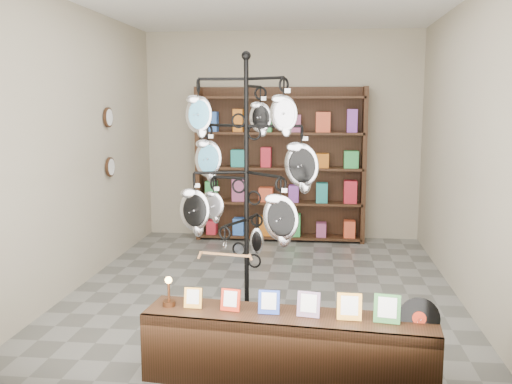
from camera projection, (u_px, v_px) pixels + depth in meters
The scene contains 6 objects.
ground at pixel (264, 289), 6.11m from camera, with size 5.00×5.00×0.00m, color slate.
room_envelope at pixel (265, 115), 5.82m from camera, with size 5.00×5.00×5.00m.
display_tree at pixel (246, 173), 4.84m from camera, with size 1.26×1.22×2.39m.
front_shelf at pixel (288, 349), 4.02m from camera, with size 2.07×0.61×0.72m.
back_shelving at pixel (280, 169), 8.20m from camera, with size 2.42×0.36×2.20m.
wall_clocks at pixel (109, 142), 6.88m from camera, with size 0.03×0.24×0.84m.
Camera 1 is at (0.58, -5.85, 1.96)m, focal length 40.00 mm.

